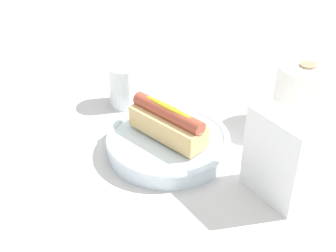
% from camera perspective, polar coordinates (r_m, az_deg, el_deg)
% --- Properties ---
extents(ground_plane, '(2.40, 2.40, 0.00)m').
position_cam_1_polar(ground_plane, '(0.84, -0.72, -3.81)').
color(ground_plane, beige).
extents(serving_bowl, '(0.23, 0.23, 0.04)m').
position_cam_1_polar(serving_bowl, '(0.85, 0.00, -2.06)').
color(serving_bowl, silver).
rests_on(serving_bowl, ground_plane).
extents(hotdog_front, '(0.16, 0.09, 0.06)m').
position_cam_1_polar(hotdog_front, '(0.82, 0.00, 0.45)').
color(hotdog_front, '#DBB270').
rests_on(hotdog_front, serving_bowl).
extents(water_glass, '(0.07, 0.07, 0.09)m').
position_cam_1_polar(water_glass, '(0.98, -5.27, 4.75)').
color(water_glass, white).
rests_on(water_glass, ground_plane).
extents(paper_towel_roll, '(0.11, 0.11, 0.13)m').
position_cam_1_polar(paper_towel_roll, '(0.93, 16.17, 3.52)').
color(paper_towel_roll, white).
rests_on(paper_towel_roll, ground_plane).
extents(napkin_box, '(0.11, 0.05, 0.15)m').
position_cam_1_polar(napkin_box, '(0.74, 13.31, -3.83)').
color(napkin_box, white).
rests_on(napkin_box, ground_plane).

